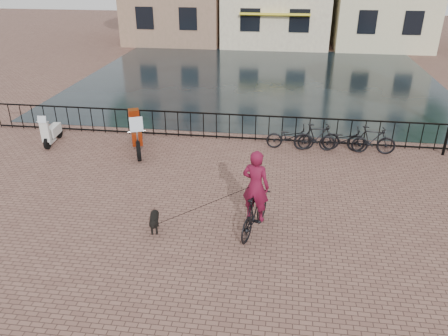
# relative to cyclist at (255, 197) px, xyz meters

# --- Properties ---
(ground) EXTENTS (100.00, 100.00, 0.00)m
(ground) POSITION_rel_cyclist_xyz_m (-0.93, -1.90, -0.99)
(ground) COLOR brown
(ground) RESTS_ON ground
(canal_water) EXTENTS (20.00, 20.00, 0.00)m
(canal_water) POSITION_rel_cyclist_xyz_m (-0.93, 15.40, -0.99)
(canal_water) COLOR black
(canal_water) RESTS_ON ground
(railing) EXTENTS (20.00, 0.05, 1.02)m
(railing) POSITION_rel_cyclist_xyz_m (-0.93, 6.10, -0.49)
(railing) COLOR black
(railing) RESTS_ON ground
(cyclist) EXTENTS (1.03, 1.99, 2.62)m
(cyclist) POSITION_rel_cyclist_xyz_m (0.00, 0.00, 0.00)
(cyclist) COLOR black
(cyclist) RESTS_ON ground
(dog) EXTENTS (0.43, 0.83, 0.54)m
(dog) POSITION_rel_cyclist_xyz_m (-2.52, -0.33, -0.72)
(dog) COLOR black
(dog) RESTS_ON ground
(motorcycle) EXTENTS (1.35, 2.32, 1.63)m
(motorcycle) POSITION_rel_cyclist_xyz_m (-4.59, 4.56, -0.18)
(motorcycle) COLOR maroon
(motorcycle) RESTS_ON ground
(scooter) EXTENTS (0.54, 1.45, 1.32)m
(scooter) POSITION_rel_cyclist_xyz_m (-7.92, 4.78, -0.34)
(scooter) COLOR silver
(scooter) RESTS_ON ground
(parked_bike_0) EXTENTS (1.72, 0.61, 0.90)m
(parked_bike_0) POSITION_rel_cyclist_xyz_m (0.87, 5.50, -0.54)
(parked_bike_0) COLOR black
(parked_bike_0) RESTS_ON ground
(parked_bike_1) EXTENTS (1.71, 0.70, 1.00)m
(parked_bike_1) POSITION_rel_cyclist_xyz_m (1.82, 5.50, -0.49)
(parked_bike_1) COLOR black
(parked_bike_1) RESTS_ON ground
(parked_bike_2) EXTENTS (1.72, 0.60, 0.90)m
(parked_bike_2) POSITION_rel_cyclist_xyz_m (2.77, 5.50, -0.54)
(parked_bike_2) COLOR black
(parked_bike_2) RESTS_ON ground
(parked_bike_3) EXTENTS (1.70, 0.63, 1.00)m
(parked_bike_3) POSITION_rel_cyclist_xyz_m (3.72, 5.50, -0.49)
(parked_bike_3) COLOR black
(parked_bike_3) RESTS_ON ground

